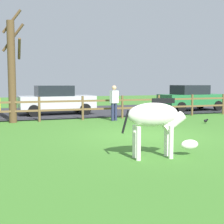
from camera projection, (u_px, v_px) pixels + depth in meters
ground_plane at (147, 135)px, 10.73m from camera, size 60.00×60.00×0.00m
parking_asphalt at (80, 111)px, 19.45m from camera, size 28.00×7.40×0.05m
paddock_fence at (83, 106)px, 15.05m from camera, size 20.25×0.11×1.13m
bare_tree at (12, 69)px, 13.97m from camera, size 1.01×1.02×5.02m
zebra at (156, 119)px, 7.46m from camera, size 1.93×0.61×1.41m
crow_on_grass at (206, 121)px, 13.81m from camera, size 0.21×0.10×0.20m
parked_car_silver at (56, 100)px, 17.30m from camera, size 4.06×1.99×1.56m
parked_car_green at (191, 98)px, 19.70m from camera, size 4.10×2.08×1.56m
visitor_near_fence at (114, 101)px, 14.80m from camera, size 0.41×0.32×1.64m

